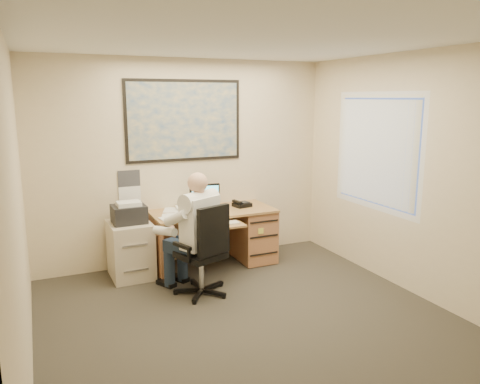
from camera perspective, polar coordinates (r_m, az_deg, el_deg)
name	(u,v)px	position (r m, az deg, el deg)	size (l,w,h in m)	color
room_shell	(261,193)	(4.23, 2.57, -0.14)	(4.00, 4.50, 2.70)	#322E27
desk	(235,230)	(6.35, -0.60, -4.61)	(1.60, 0.97, 1.07)	#A57946
world_map	(184,121)	(6.22, -6.80, 8.63)	(1.56, 0.03, 1.06)	#1E4C93
wall_calendar	(129,187)	(6.14, -13.33, 0.65)	(0.28, 0.01, 0.42)	white
window_blinds	(376,152)	(5.95, 16.29, 4.74)	(0.06, 1.40, 1.30)	silver
filing_cabinet	(130,245)	(5.97, -13.22, -6.26)	(0.51, 0.60, 0.96)	beige
office_chair	(201,269)	(5.33, -4.77, -9.34)	(0.80, 0.80, 1.06)	black
person	(200,234)	(5.28, -4.95, -5.10)	(0.60, 0.85, 1.40)	white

